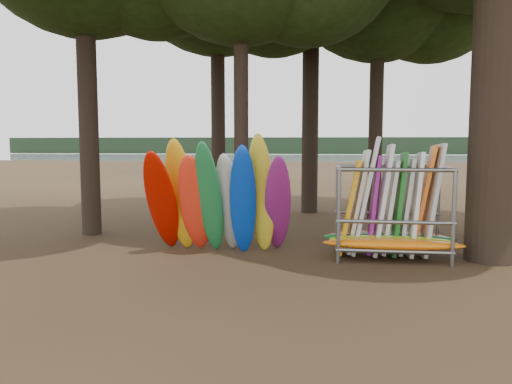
# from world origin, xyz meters

# --- Properties ---
(ground) EXTENTS (120.00, 120.00, 0.00)m
(ground) POSITION_xyz_m (0.00, 0.00, 0.00)
(ground) COLOR #47331E
(ground) RESTS_ON ground
(lake) EXTENTS (160.00, 160.00, 0.00)m
(lake) POSITION_xyz_m (0.00, 60.00, 0.00)
(lake) COLOR gray
(lake) RESTS_ON ground
(far_shore) EXTENTS (160.00, 4.00, 4.00)m
(far_shore) POSITION_xyz_m (0.00, 110.00, 2.00)
(far_shore) COLOR black
(far_shore) RESTS_ON ground
(kayak_row) EXTENTS (3.58, 2.06, 3.01)m
(kayak_row) POSITION_xyz_m (-1.56, 0.35, 1.30)
(kayak_row) COLOR #B50E02
(kayak_row) RESTS_ON ground
(storage_rack) EXTENTS (3.13, 1.56, 2.84)m
(storage_rack) POSITION_xyz_m (2.56, 0.57, 1.00)
(storage_rack) COLOR slate
(storage_rack) RESTS_ON ground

